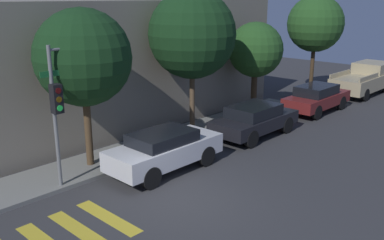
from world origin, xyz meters
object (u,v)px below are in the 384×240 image
at_px(pickup_truck, 365,79).
at_px(tree_far_end, 256,50).
at_px(sedan_near_corner, 165,149).
at_px(sedan_middle, 254,119).
at_px(traffic_light_pole, 66,91).
at_px(tree_near_corner, 83,58).
at_px(tree_behind_truck, 315,24).
at_px(sedan_far_end, 317,98).
at_px(tree_midblock, 192,35).

height_order(pickup_truck, tree_far_end, tree_far_end).
relative_size(sedan_near_corner, sedan_middle, 0.98).
relative_size(traffic_light_pole, pickup_truck, 0.86).
bearing_deg(traffic_light_pole, pickup_truck, -3.55).
bearing_deg(tree_near_corner, pickup_truck, -6.51).
height_order(tree_far_end, tree_behind_truck, tree_behind_truck).
distance_m(pickup_truck, tree_behind_truck, 5.02).
relative_size(sedan_far_end, tree_midblock, 0.71).
relative_size(sedan_middle, sedan_far_end, 0.98).
bearing_deg(sedan_near_corner, tree_near_corner, 127.53).
relative_size(sedan_near_corner, tree_far_end, 0.90).
distance_m(sedan_near_corner, sedan_far_end, 11.16).
bearing_deg(tree_behind_truck, sedan_far_end, -147.15).
bearing_deg(tree_midblock, tree_near_corner, 180.00).
bearing_deg(sedan_middle, pickup_truck, -0.00).
xyz_separation_m(sedan_near_corner, tree_near_corner, (-1.68, 2.18, 3.21)).
height_order(sedan_middle, sedan_far_end, sedan_far_end).
relative_size(pickup_truck, tree_behind_truck, 0.88).
bearing_deg(pickup_truck, tree_near_corner, 173.49).
bearing_deg(tree_far_end, sedan_middle, -143.80).
bearing_deg(tree_far_end, sedan_far_end, -38.60).
bearing_deg(tree_near_corner, tree_midblock, -0.00).
height_order(sedan_middle, tree_behind_truck, tree_behind_truck).
xyz_separation_m(sedan_near_corner, sedan_middle, (5.44, -0.00, -0.03)).
bearing_deg(tree_midblock, sedan_near_corner, -149.65).
height_order(tree_near_corner, tree_far_end, tree_near_corner).
bearing_deg(tree_near_corner, sedan_near_corner, -52.47).
distance_m(tree_near_corner, tree_behind_truck, 16.22).
bearing_deg(tree_behind_truck, tree_midblock, 180.00).
bearing_deg(sedan_near_corner, sedan_far_end, 0.00).
distance_m(sedan_near_corner, tree_behind_truck, 15.14).
bearing_deg(sedan_far_end, tree_midblock, 163.64).
xyz_separation_m(sedan_near_corner, tree_behind_truck, (14.54, 2.18, 3.61)).
xyz_separation_m(sedan_middle, tree_midblock, (-1.72, 2.18, 3.68)).
distance_m(sedan_near_corner, tree_far_end, 9.08).
xyz_separation_m(traffic_light_pole, tree_behind_truck, (17.49, 0.92, 1.22)).
xyz_separation_m(pickup_truck, tree_far_end, (-9.03, 2.18, 2.43)).
distance_m(sedan_middle, tree_behind_truck, 10.04).
relative_size(sedan_near_corner, tree_near_corner, 0.76).
height_order(traffic_light_pole, sedan_middle, traffic_light_pole).
height_order(sedan_far_end, pickup_truck, pickup_truck).
distance_m(sedan_middle, sedan_far_end, 5.71).
xyz_separation_m(sedan_far_end, tree_near_corner, (-12.83, 2.18, 3.22)).
bearing_deg(traffic_light_pole, tree_midblock, 7.80).
relative_size(tree_midblock, tree_far_end, 1.32).
xyz_separation_m(sedan_middle, tree_behind_truck, (9.09, 2.18, 3.64)).
relative_size(sedan_far_end, tree_far_end, 0.94).
distance_m(sedan_near_corner, pickup_truck, 17.45).
bearing_deg(tree_near_corner, tree_behind_truck, -0.00).
bearing_deg(tree_near_corner, sedan_middle, -17.03).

